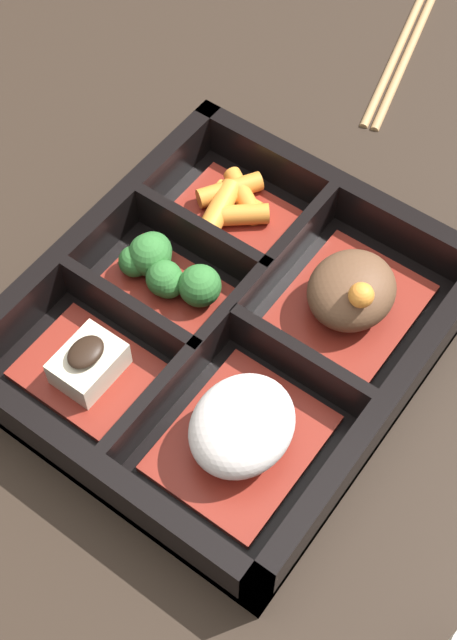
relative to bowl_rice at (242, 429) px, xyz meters
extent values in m
plane|color=black|center=(-0.06, -0.05, -0.03)|extent=(3.00, 3.00, 0.00)
cube|color=black|center=(-0.06, -0.05, -0.03)|extent=(0.28, 0.24, 0.01)
cube|color=black|center=(-0.06, -0.17, -0.01)|extent=(0.28, 0.01, 0.04)
cube|color=black|center=(-0.06, 0.06, -0.01)|extent=(0.28, 0.01, 0.04)
cube|color=black|center=(-0.19, -0.05, -0.01)|extent=(0.01, 0.24, 0.04)
cube|color=black|center=(0.07, -0.05, -0.01)|extent=(0.01, 0.24, 0.04)
cube|color=black|center=(-0.06, -0.05, -0.01)|extent=(0.25, 0.01, 0.04)
cube|color=black|center=(-0.10, -0.11, -0.01)|extent=(0.01, 0.11, 0.04)
cube|color=black|center=(-0.03, -0.11, -0.01)|extent=(0.01, 0.11, 0.04)
cube|color=black|center=(-0.06, 0.00, -0.01)|extent=(0.01, 0.10, 0.04)
cube|color=maroon|center=(-0.12, 0.00, -0.02)|extent=(0.10, 0.08, 0.01)
ellipsoid|color=brown|center=(-0.12, 0.00, 0.00)|extent=(0.06, 0.06, 0.04)
sphere|color=orange|center=(-0.11, 0.01, 0.02)|extent=(0.02, 0.02, 0.02)
cube|color=maroon|center=(0.00, 0.00, -0.02)|extent=(0.10, 0.08, 0.01)
ellipsoid|color=silver|center=(0.00, 0.00, 0.00)|extent=(0.07, 0.06, 0.04)
cube|color=maroon|center=(-0.14, -0.11, -0.02)|extent=(0.06, 0.09, 0.01)
cylinder|color=orange|center=(-0.14, -0.10, -0.01)|extent=(0.03, 0.04, 0.01)
cylinder|color=orange|center=(-0.15, -0.11, -0.01)|extent=(0.01, 0.04, 0.01)
cylinder|color=orange|center=(-0.13, -0.12, -0.01)|extent=(0.05, 0.03, 0.02)
cylinder|color=orange|center=(-0.16, -0.11, -0.01)|extent=(0.04, 0.05, 0.01)
cylinder|color=orange|center=(-0.15, -0.12, -0.01)|extent=(0.05, 0.04, 0.01)
cube|color=maroon|center=(-0.06, -0.11, -0.02)|extent=(0.06, 0.09, 0.01)
sphere|color=#2D6B2D|center=(-0.07, -0.08, 0.00)|extent=(0.03, 0.03, 0.03)
sphere|color=#2D6B2D|center=(-0.06, -0.10, -0.01)|extent=(0.02, 0.02, 0.02)
sphere|color=#2D6B2D|center=(-0.07, -0.13, 0.00)|extent=(0.03, 0.03, 0.03)
sphere|color=#2D6B2D|center=(-0.06, -0.13, -0.01)|extent=(0.02, 0.02, 0.02)
sphere|color=#2D6B2D|center=(-0.07, -0.11, 0.00)|extent=(0.03, 0.03, 0.03)
sphere|color=#2D6B2D|center=(-0.07, -0.13, 0.00)|extent=(0.03, 0.03, 0.03)
cube|color=maroon|center=(0.02, -0.11, -0.02)|extent=(0.07, 0.09, 0.01)
cube|color=beige|center=(0.02, -0.11, -0.01)|extent=(0.04, 0.03, 0.02)
ellipsoid|color=black|center=(0.02, -0.11, 0.01)|extent=(0.03, 0.02, 0.01)
cylinder|color=#A87F51|center=(-0.39, -0.10, -0.03)|extent=(0.21, 0.06, 0.01)
cylinder|color=#A87F51|center=(-0.39, -0.11, -0.03)|extent=(0.21, 0.06, 0.01)
camera|label=1|loc=(0.19, 0.13, 0.48)|focal=50.00mm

